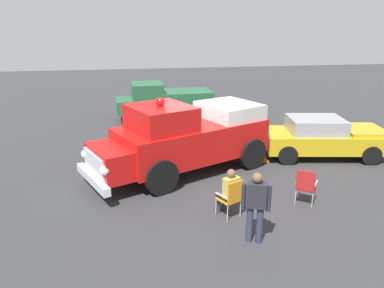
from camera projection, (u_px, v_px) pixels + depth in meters
The scene contains 9 objects.
ground_plane at pixel (202, 168), 12.25m from camera, with size 60.00×60.00×0.00m, color #333335.
vintage_fire_truck at pixel (186, 137), 11.62m from camera, with size 4.42×6.32×2.59m.
classic_hot_rod at pixel (324, 137), 13.14m from camera, with size 2.61×4.62×1.46m.
parked_pickup at pixel (165, 100), 18.29m from camera, with size 2.16×4.85×1.90m.
lawn_chair_near_truck at pixel (232, 196), 8.93m from camera, with size 0.66×0.66×1.02m.
lawn_chair_by_car at pixel (306, 185), 9.58m from camera, with size 0.69×0.69×1.02m.
spectator_seated at pixel (228, 190), 9.00m from camera, with size 0.64×0.57×1.29m.
spectator_standing at pixel (256, 203), 7.79m from camera, with size 0.39×0.63×1.68m.
traffic_cone at pixel (263, 153), 12.82m from camera, with size 0.40×0.40×0.64m.
Camera 1 is at (11.13, -2.34, 4.63)m, focal length 33.58 mm.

